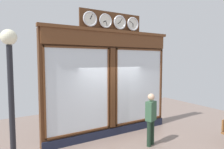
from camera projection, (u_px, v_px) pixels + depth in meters
name	position (u px, v px, depth m)	size (l,w,h in m)	color
shop_facade	(110.00, 82.00, 6.91)	(5.00, 0.42, 4.42)	#4C2B16
pedestrian	(151.00, 117.00, 6.09)	(0.41, 0.33, 1.69)	#1C2F21
street_lamp	(11.00, 90.00, 3.46)	(0.28, 0.28, 3.30)	black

